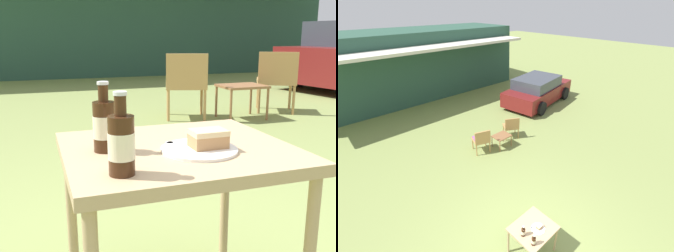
# 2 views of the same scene
# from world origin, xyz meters

# --- Properties ---
(ground_plane) EXTENTS (60.00, 60.00, 0.00)m
(ground_plane) POSITION_xyz_m (0.00, 0.00, 0.00)
(ground_plane) COLOR olive
(cabin_building) EXTENTS (11.36, 4.63, 3.23)m
(cabin_building) POSITION_xyz_m (1.89, 10.27, 1.63)
(cabin_building) COLOR #284C3D
(cabin_building) RESTS_ON ground_plane
(parked_car) EXTENTS (4.09, 2.44, 1.31)m
(parked_car) POSITION_xyz_m (6.01, 4.93, 0.63)
(parked_car) COLOR maroon
(parked_car) RESTS_ON ground_plane
(wicker_chair_cushioned) EXTENTS (0.64, 0.62, 0.84)m
(wicker_chair_cushioned) POSITION_xyz_m (1.38, 3.40, 0.49)
(wicker_chair_cushioned) COLOR #B2844C
(wicker_chair_cushioned) RESTS_ON ground_plane
(wicker_chair_plain) EXTENTS (0.68, 0.67, 0.84)m
(wicker_chair_plain) POSITION_xyz_m (2.71, 3.38, 0.49)
(wicker_chair_plain) COLOR #B2844C
(wicker_chair_plain) RESTS_ON ground_plane
(garden_side_table) EXTENTS (0.57, 0.46, 0.43)m
(garden_side_table) POSITION_xyz_m (2.06, 3.18, 0.38)
(garden_side_table) COLOR brown
(garden_side_table) RESTS_ON ground_plane
(patio_table) EXTENTS (0.78, 0.67, 0.69)m
(patio_table) POSITION_xyz_m (0.00, 0.00, 0.61)
(patio_table) COLOR tan
(patio_table) RESTS_ON ground_plane
(cake_on_plate) EXTENTS (0.26, 0.26, 0.07)m
(cake_on_plate) POSITION_xyz_m (0.06, -0.07, 0.71)
(cake_on_plate) COLOR white
(cake_on_plate) RESTS_ON patio_table
(cola_bottle_near) EXTENTS (0.07, 0.07, 0.23)m
(cola_bottle_near) POSITION_xyz_m (-0.25, 0.03, 0.78)
(cola_bottle_near) COLOR #381E0F
(cola_bottle_near) RESTS_ON patio_table
(cola_bottle_far) EXTENTS (0.07, 0.07, 0.23)m
(cola_bottle_far) POSITION_xyz_m (-0.24, -0.21, 0.78)
(cola_bottle_far) COLOR #381E0F
(cola_bottle_far) RESTS_ON patio_table
(fork) EXTENTS (0.17, 0.08, 0.01)m
(fork) POSITION_xyz_m (0.01, -0.09, 0.69)
(fork) COLOR silver
(fork) RESTS_ON patio_table
(loose_bottle_cap) EXTENTS (0.03, 0.03, 0.01)m
(loose_bottle_cap) POSITION_xyz_m (-0.02, 0.02, 0.69)
(loose_bottle_cap) COLOR silver
(loose_bottle_cap) RESTS_ON patio_table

